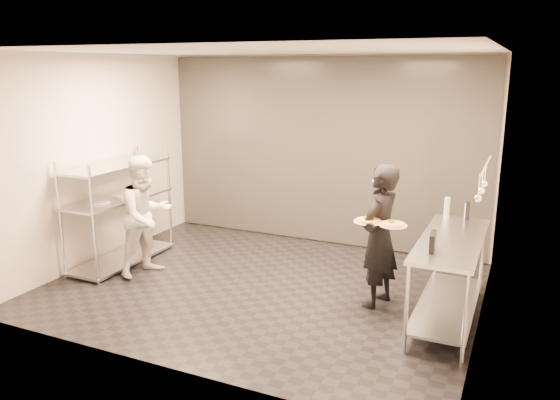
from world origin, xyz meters
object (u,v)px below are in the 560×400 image
at_px(bottle_green, 447,207).
at_px(waiter, 379,236).
at_px(chef, 146,216).
at_px(pizza_plate_near, 368,221).
at_px(bottle_dark, 467,211).
at_px(pass_rack, 119,208).
at_px(bottle_clear, 467,211).
at_px(prep_counter, 450,265).
at_px(pizza_plate_far, 393,224).
at_px(salad_plate, 384,179).
at_px(pos_monitor, 433,242).

bearing_deg(bottle_green, waiter, -131.30).
distance_m(chef, bottle_green, 3.71).
bearing_deg(chef, bottle_green, -58.29).
height_order(pizza_plate_near, bottle_dark, bottle_dark).
xyz_separation_m(pass_rack, bottle_clear, (4.38, 0.80, 0.25)).
height_order(pass_rack, chef, chef).
xyz_separation_m(pass_rack, prep_counter, (4.33, 0.00, -0.14)).
distance_m(prep_counter, pizza_plate_near, 0.95).
height_order(prep_counter, pizza_plate_far, pizza_plate_far).
xyz_separation_m(chef, pizza_plate_near, (2.87, 0.09, 0.25)).
xyz_separation_m(bottle_clear, bottle_dark, (0.00, 0.00, 0.01)).
bearing_deg(pizza_plate_near, pizza_plate_far, -1.19).
relative_size(prep_counter, salad_plate, 6.73).
relative_size(prep_counter, pizza_plate_far, 6.23).
xyz_separation_m(salad_plate, pos_monitor, (0.71, -0.91, -0.38)).
bearing_deg(pass_rack, waiter, 1.73).
distance_m(chef, bottle_clear, 3.92).
bearing_deg(waiter, pizza_plate_near, -5.67).
bearing_deg(salad_plate, pos_monitor, -51.86).
relative_size(salad_plate, bottle_clear, 1.41).
relative_size(pizza_plate_near, salad_plate, 1.13).
bearing_deg(prep_counter, pizza_plate_far, -169.17).
height_order(pass_rack, pizza_plate_near, pass_rack).
bearing_deg(waiter, salad_plate, -156.58).
relative_size(waiter, pizza_plate_far, 5.59).
xyz_separation_m(pass_rack, pizza_plate_far, (3.74, -0.11, 0.25)).
bearing_deg(chef, pizza_plate_near, -72.16).
bearing_deg(salad_plate, bottle_dark, 22.84).
bearing_deg(bottle_green, pass_rack, -169.08).
height_order(salad_plate, bottle_dark, salad_plate).
bearing_deg(prep_counter, chef, -177.06).
relative_size(pizza_plate_far, bottle_clear, 1.53).
height_order(prep_counter, chef, chef).
distance_m(prep_counter, bottle_clear, 0.89).
distance_m(pizza_plate_far, pos_monitor, 0.59).
bearing_deg(pos_monitor, pizza_plate_far, 136.96).
distance_m(pass_rack, salad_plate, 3.58).
bearing_deg(bottle_green, salad_plate, -150.57).
bearing_deg(waiter, pizza_plate_far, 56.01).
height_order(waiter, pizza_plate_near, waiter).
bearing_deg(bottle_green, prep_counter, -78.09).
distance_m(prep_counter, bottle_dark, 0.89).
relative_size(waiter, bottle_dark, 7.91).
distance_m(chef, pizza_plate_near, 2.89).
distance_m(salad_plate, pos_monitor, 1.21).
distance_m(pizza_plate_near, salad_plate, 0.64).
bearing_deg(bottle_dark, pizza_plate_far, -125.17).
relative_size(waiter, bottle_green, 6.82).
xyz_separation_m(bottle_green, bottle_dark, (0.23, 0.00, -0.02)).
height_order(waiter, pizza_plate_far, waiter).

